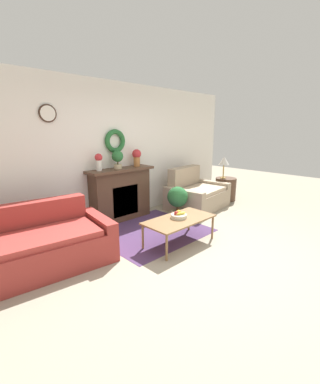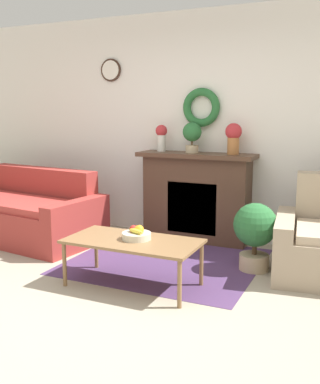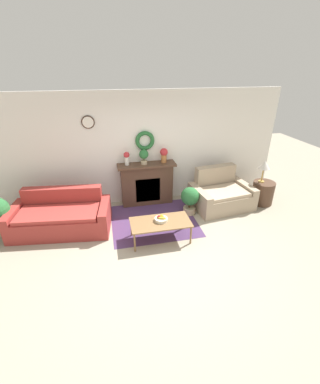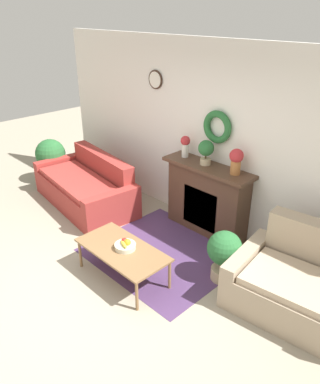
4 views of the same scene
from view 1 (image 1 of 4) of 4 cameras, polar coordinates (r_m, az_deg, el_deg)
ground_plane at (r=3.95m, az=10.43°, el=-13.66°), size 16.00×16.00×0.00m
floor_rug at (r=4.73m, az=-2.28°, el=-8.60°), size 1.88×1.70×0.01m
wall_back at (r=5.25m, az=-10.47°, el=8.66°), size 6.80×0.16×2.70m
fireplace at (r=5.23m, az=-8.67°, el=-0.44°), size 1.39×0.41×1.05m
couch_left at (r=3.83m, az=-26.48°, el=-10.98°), size 2.11×1.20×0.83m
loveseat_right at (r=6.08m, az=8.03°, el=-0.57°), size 1.50×1.16×0.93m
coffee_table at (r=4.12m, az=4.35°, el=-6.39°), size 1.18×0.60×0.42m
fruit_bowl at (r=4.13m, az=4.18°, el=-5.12°), size 0.26×0.26×0.12m
side_table_by_loveseat at (r=6.90m, az=14.35°, el=0.67°), size 0.53×0.53×0.58m
table_lamp at (r=6.75m, az=14.04°, el=6.64°), size 0.27×0.27×0.55m
vase_on_mantel_left at (r=4.86m, az=-13.46°, el=6.75°), size 0.14×0.14×0.32m
vase_on_mantel_right at (r=5.36m, az=-5.21°, el=7.87°), size 0.19×0.19×0.35m
potted_plant_on_mantel at (r=5.06m, az=-9.42°, el=7.51°), size 0.22×0.22×0.35m
potted_plant_floor_by_loveseat at (r=5.29m, az=3.91°, el=-1.65°), size 0.42×0.42×0.67m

